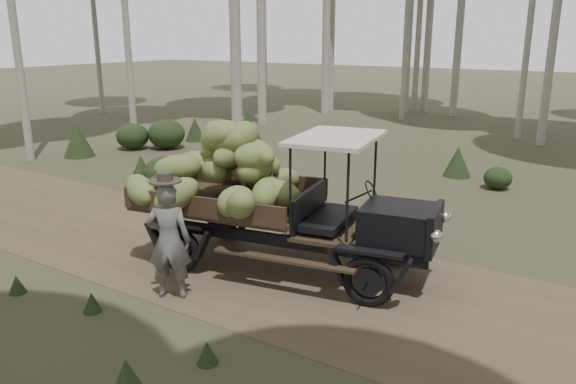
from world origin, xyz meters
name	(u,v)px	position (x,y,z in m)	size (l,w,h in m)	color
ground	(244,262)	(0.00, 0.00, 0.00)	(120.00, 120.00, 0.00)	#473D2B
dirt_track	(244,262)	(0.00, 0.00, 0.00)	(70.00, 4.00, 0.01)	brown
banana_truck	(252,178)	(0.15, 0.07, 1.53)	(5.51, 2.99, 2.59)	black
farmer	(169,240)	(-0.11, -1.67, 0.93)	(0.79, 0.70, 1.96)	#5B5953
undergrowth	(175,253)	(-0.42, -1.24, 0.51)	(23.06, 21.29, 1.40)	#233319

